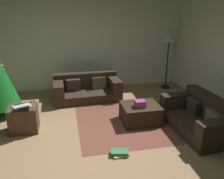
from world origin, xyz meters
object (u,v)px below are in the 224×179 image
couch_left (87,89)px  laptop (23,105)px  gift_box (140,104)px  couch_right (201,117)px  book_stack (120,153)px  ottoman (140,113)px  side_table (24,119)px  tv_remote (140,103)px  corner_lamp (169,41)px

couch_left → laptop: laptop is taller
gift_box → couch_right: bearing=-23.2°
couch_left → book_stack: couch_left is taller
laptop → couch_left: bearing=48.9°
couch_left → ottoman: bearing=118.9°
side_table → laptop: 0.32m
side_table → book_stack: (1.63, -1.17, -0.21)m
tv_remote → side_table: side_table is taller
ottoman → corner_lamp: size_ratio=0.48×
couch_right → ottoman: size_ratio=2.09×
couch_right → book_stack: 1.82m
couch_left → tv_remote: bearing=119.9°
couch_right → laptop: laptop is taller
couch_right → laptop: 3.41m
couch_right → side_table: couch_right is taller
ottoman → laptop: laptop is taller
couch_left → book_stack: bearing=93.3°
tv_remote → side_table: 2.32m
corner_lamp → couch_left: bearing=-170.9°
side_table → corner_lamp: bearing=26.4°
ottoman → tv_remote: (0.00, 0.06, 0.20)m
tv_remote → book_stack: bearing=-139.4°
couch_right → gift_box: couch_right is taller
tv_remote → corner_lamp: (1.41, 1.89, 0.96)m
book_stack → couch_right: bearing=16.4°
couch_right → side_table: (-3.37, 0.66, -0.02)m
tv_remote → side_table: bearing=161.1°
ottoman → side_table: bearing=177.7°
ottoman → laptop: 2.32m
couch_left → tv_remote: size_ratio=10.65×
tv_remote → corner_lamp: bearing=35.1°
laptop → corner_lamp: corner_lamp is taller
couch_left → laptop: size_ratio=3.31×
couch_left → side_table: size_ratio=3.28×
tv_remote → corner_lamp: 2.55m
couch_left → side_table: 2.01m
side_table → laptop: size_ratio=1.01×
couch_left → tv_remote: 1.79m
tv_remote → book_stack: size_ratio=0.51×
couch_right → ottoman: couch_right is taller
corner_lamp → laptop: bearing=-152.7°
couch_right → tv_remote: size_ratio=9.93×
side_table → ottoman: bearing=-2.3°
couch_right → ottoman: 1.19m
couch_left → gift_box: size_ratio=8.29×
book_stack → corner_lamp: (2.10, 3.02, 1.31)m
couch_right → corner_lamp: size_ratio=1.00×
gift_box → laptop: laptop is taller
book_stack → side_table: bearing=144.4°
gift_box → tv_remote: size_ratio=1.28×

